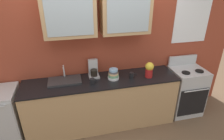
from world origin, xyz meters
TOP-DOWN VIEW (x-y plane):
  - ground_plane at (0.00, 0.00)m, footprint 10.00×10.00m
  - back_wall_unit at (0.01, 0.31)m, footprint 5.05×0.42m
  - counter at (0.00, 0.00)m, footprint 2.53×0.60m
  - stove_range at (1.60, -0.00)m, footprint 0.60×0.57m
  - sink_faucet at (-0.58, 0.09)m, footprint 0.52×0.31m
  - bowl_stack at (0.20, 0.00)m, footprint 0.18×0.18m
  - vase at (0.78, -0.08)m, footprint 0.14×0.14m
  - cup_near_sink at (-0.16, -0.09)m, footprint 0.11×0.08m
  - cup_near_bowls at (0.49, -0.05)m, footprint 0.11×0.07m
  - dishwasher at (-1.60, -0.00)m, footprint 0.59×0.58m
  - coffee_maker at (-0.10, 0.17)m, footprint 0.17×0.20m

SIDE VIEW (x-z plane):
  - ground_plane at x=0.00m, z-range 0.00..0.00m
  - dishwasher at x=-1.60m, z-range 0.00..0.90m
  - counter at x=0.00m, z-range 0.00..0.90m
  - stove_range at x=1.60m, z-range -0.08..1.00m
  - sink_faucet at x=-0.58m, z-range 0.80..1.04m
  - cup_near_sink at x=-0.16m, z-range 0.90..0.99m
  - cup_near_bowls at x=0.49m, z-range 0.90..1.00m
  - bowl_stack at x=0.20m, z-range 0.89..1.07m
  - coffee_maker at x=-0.10m, z-range 0.86..1.15m
  - vase at x=0.78m, z-range 0.91..1.17m
  - back_wall_unit at x=0.01m, z-range 0.11..2.90m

